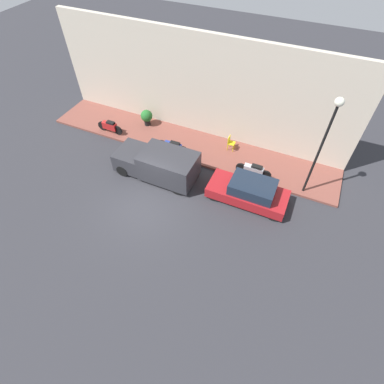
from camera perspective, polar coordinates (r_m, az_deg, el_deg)
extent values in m
plane|color=#2D2D33|center=(15.66, -9.07, -2.51)|extent=(60.00, 60.00, 0.00)
cube|color=brown|center=(18.89, -0.85, 9.12)|extent=(2.92, 18.24, 0.13)
cube|color=beige|center=(18.41, 1.26, 19.37)|extent=(0.30, 18.24, 6.19)
cube|color=maroon|center=(15.65, 10.49, -0.28)|extent=(1.70, 4.06, 0.56)
cube|color=#192333|center=(15.21, 11.51, 0.93)|extent=(1.50, 2.24, 0.60)
cylinder|color=black|center=(15.53, 4.10, -0.70)|extent=(0.20, 0.61, 0.61)
cylinder|color=black|center=(16.48, 5.95, 2.80)|extent=(0.20, 0.61, 0.61)
cylinder|color=black|center=(15.20, 15.26, -4.35)|extent=(0.20, 0.61, 0.61)
cylinder|color=black|center=(16.18, 16.48, -0.57)|extent=(0.20, 0.61, 0.61)
cube|color=#2D2D33|center=(16.18, -4.44, 4.95)|extent=(1.93, 2.97, 1.48)
cube|color=#2D2D33|center=(17.29, -11.19, 6.47)|extent=(1.84, 1.60, 1.03)
cube|color=#192333|center=(17.22, -12.01, 7.38)|extent=(1.64, 0.88, 0.41)
cylinder|color=black|center=(17.16, -13.06, 4.01)|extent=(0.22, 0.69, 0.69)
cylinder|color=black|center=(18.13, -10.19, 7.41)|extent=(0.22, 0.69, 0.69)
cylinder|color=black|center=(15.77, -2.82, 0.60)|extent=(0.22, 0.69, 0.69)
cylinder|color=black|center=(16.82, -0.30, 4.45)|extent=(0.22, 0.69, 0.69)
cube|color=#B7B7BF|center=(16.75, 11.65, 4.21)|extent=(0.30, 1.07, 0.40)
cube|color=black|center=(16.56, 12.27, 4.71)|extent=(0.27, 0.58, 0.12)
cylinder|color=black|center=(16.94, 9.35, 4.53)|extent=(0.10, 0.62, 0.62)
cylinder|color=black|center=(16.79, 13.81, 3.13)|extent=(0.10, 0.62, 0.62)
cube|color=#B21E1E|center=(20.15, -15.42, 12.05)|extent=(0.30, 0.95, 0.44)
cube|color=black|center=(19.92, -15.27, 12.62)|extent=(0.27, 0.52, 0.12)
cylinder|color=black|center=(20.58, -16.67, 11.97)|extent=(0.10, 0.62, 0.62)
cylinder|color=black|center=(19.93, -13.93, 11.31)|extent=(0.10, 0.62, 0.62)
cube|color=navy|center=(17.99, -3.68, 8.76)|extent=(0.30, 1.07, 0.36)
cube|color=black|center=(17.78, -3.29, 9.24)|extent=(0.27, 0.59, 0.12)
cylinder|color=black|center=(18.35, -5.64, 8.98)|extent=(0.10, 0.61, 0.61)
cylinder|color=black|center=(17.82, -1.63, 7.85)|extent=(0.10, 0.61, 0.61)
cylinder|color=black|center=(15.34, 22.92, 6.80)|extent=(0.12, 0.12, 5.18)
sphere|color=silver|center=(13.88, 26.28, 15.14)|extent=(0.40, 0.40, 0.40)
cylinder|color=black|center=(20.51, -8.49, 13.02)|extent=(0.39, 0.39, 0.38)
sphere|color=#236628|center=(20.23, -8.65, 14.16)|extent=(0.76, 0.76, 0.76)
cube|color=yellow|center=(18.26, 7.54, 9.23)|extent=(0.40, 0.40, 0.04)
cube|color=yellow|center=(18.16, 7.06, 9.93)|extent=(0.40, 0.04, 0.41)
cylinder|color=yellow|center=(18.25, 7.80, 8.17)|extent=(0.04, 0.04, 0.45)
cylinder|color=yellow|center=(18.51, 8.14, 8.79)|extent=(0.04, 0.04, 0.45)
cylinder|color=yellow|center=(18.32, 6.77, 8.47)|extent=(0.04, 0.04, 0.45)
cylinder|color=yellow|center=(18.58, 7.13, 9.08)|extent=(0.04, 0.04, 0.45)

